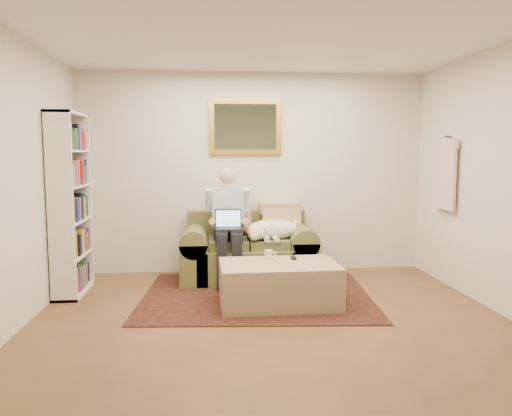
{
  "coord_description": "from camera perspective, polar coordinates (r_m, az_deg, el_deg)",
  "views": [
    {
      "loc": [
        -0.54,
        -4.03,
        1.56
      ],
      "look_at": [
        -0.05,
        1.48,
        0.95
      ],
      "focal_mm": 35.0,
      "sensor_mm": 36.0,
      "label": 1
    }
  ],
  "objects": [
    {
      "name": "rug",
      "position": [
        5.56,
        0.05,
        -9.96
      ],
      "size": [
        2.6,
        2.14,
        0.01
      ],
      "primitive_type": "cube",
      "rotation": [
        0.0,
        0.0,
        -0.07
      ],
      "color": "black",
      "rests_on": "room_shell"
    },
    {
      "name": "sleeping_dog",
      "position": [
        6.12,
        1.88,
        -2.48
      ],
      "size": [
        0.68,
        0.43,
        0.25
      ],
      "primitive_type": null,
      "color": "white",
      "rests_on": "sofa"
    },
    {
      "name": "wall_mirror",
      "position": [
        6.53,
        -1.23,
        9.27
      ],
      "size": [
        0.94,
        0.04,
        0.72
      ],
      "color": "gold",
      "rests_on": "room_shell"
    },
    {
      "name": "room_shell",
      "position": [
        4.43,
        1.95,
        2.92
      ],
      "size": [
        4.51,
        5.0,
        2.61
      ],
      "color": "brown",
      "rests_on": "ground"
    },
    {
      "name": "hanging_shirt",
      "position": [
        6.27,
        20.81,
        3.96
      ],
      "size": [
        0.06,
        0.52,
        0.9
      ],
      "primitive_type": null,
      "color": "beige",
      "rests_on": "room_shell"
    },
    {
      "name": "seated_man",
      "position": [
        6.0,
        -3.18,
        -2.05
      ],
      "size": [
        0.54,
        0.77,
        1.38
      ],
      "primitive_type": null,
      "color": "#8CC4D8",
      "rests_on": "sofa"
    },
    {
      "name": "laptop",
      "position": [
        5.93,
        -3.16,
        -1.82
      ],
      "size": [
        0.32,
        0.25,
        0.23
      ],
      "color": "black",
      "rests_on": "seated_man"
    },
    {
      "name": "coffee_mug",
      "position": [
        5.32,
        1.42,
        -5.36
      ],
      "size": [
        0.08,
        0.08,
        0.1
      ],
      "primitive_type": "cylinder",
      "color": "white",
      "rests_on": "ottoman"
    },
    {
      "name": "bookshelf",
      "position": [
        5.87,
        -20.47,
        0.42
      ],
      "size": [
        0.28,
        0.8,
        2.0
      ],
      "primitive_type": null,
      "color": "white",
      "rests_on": "room_shell"
    },
    {
      "name": "ottoman",
      "position": [
        5.2,
        2.61,
        -8.67
      ],
      "size": [
        1.22,
        0.8,
        0.44
      ],
      "primitive_type": "cube",
      "rotation": [
        0.0,
        0.0,
        0.03
      ],
      "color": "tan",
      "rests_on": "room_shell"
    },
    {
      "name": "tv_remote",
      "position": [
        5.37,
        4.28,
        -5.69
      ],
      "size": [
        0.05,
        0.15,
        0.02
      ],
      "primitive_type": "cube",
      "rotation": [
        0.0,
        0.0,
        -0.02
      ],
      "color": "black",
      "rests_on": "ottoman"
    },
    {
      "name": "sofa",
      "position": [
        6.23,
        -0.93,
        -5.53
      ],
      "size": [
        1.64,
        0.84,
        0.99
      ],
      "color": "#626837",
      "rests_on": "room_shell"
    }
  ]
}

